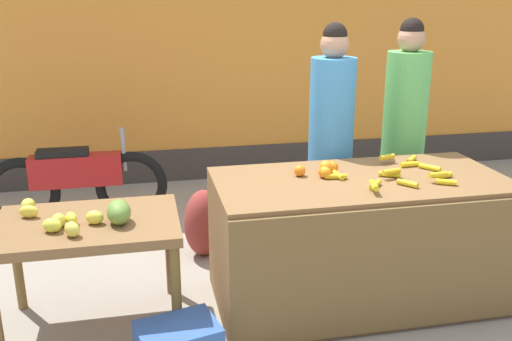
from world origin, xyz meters
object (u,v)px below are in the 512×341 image
(vendor_woman_green_shirt, at_px, (403,136))
(parked_motorcycle, at_px, (77,181))
(vendor_woman_blue_shirt, at_px, (331,144))
(produce_sack, at_px, (203,223))

(vendor_woman_green_shirt, distance_m, parked_motorcycle, 2.87)
(vendor_woman_blue_shirt, height_order, produce_sack, vendor_woman_blue_shirt)
(vendor_woman_green_shirt, bearing_deg, parked_motorcycle, 159.16)
(parked_motorcycle, distance_m, produce_sack, 1.37)
(vendor_woman_green_shirt, height_order, produce_sack, vendor_woman_green_shirt)
(vendor_woman_green_shirt, xyz_separation_m, produce_sack, (-1.61, 0.12, -0.66))
(vendor_woman_green_shirt, relative_size, produce_sack, 3.39)
(parked_motorcycle, relative_size, produce_sack, 2.94)
(vendor_woman_green_shirt, xyz_separation_m, parked_motorcycle, (-2.64, 1.00, -0.53))
(vendor_woman_blue_shirt, xyz_separation_m, vendor_woman_green_shirt, (0.63, 0.07, 0.01))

